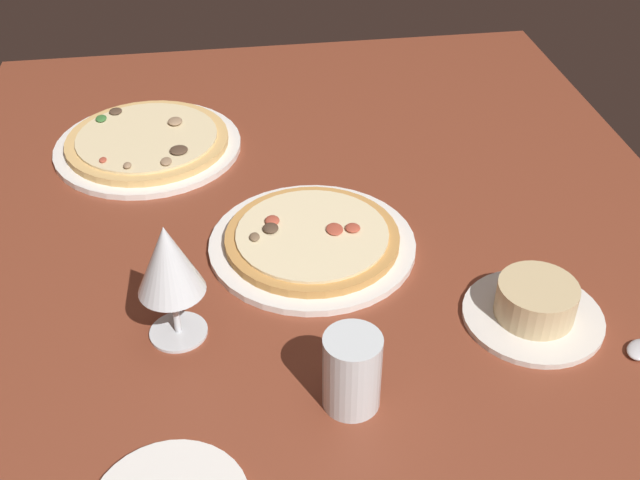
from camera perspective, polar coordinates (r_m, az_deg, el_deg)
The scene contains 6 objects.
dining_table at distance 106.63cm, azimuth 0.58°, elevation -2.88°, with size 150.00×110.00×4.00cm, color brown.
pizza_main at distance 108.23cm, azimuth -0.58°, elevation -0.04°, with size 28.74×28.74×3.38cm.
pizza_side at distance 133.72cm, azimuth -12.45°, elevation 6.93°, with size 30.75×30.75×3.39cm.
ramekin_on_saucer at distance 99.93cm, azimuth 15.40°, elevation -4.65°, with size 17.42×17.42×5.37cm.
wine_glass_far at distance 90.33cm, azimuth -11.00°, elevation -1.66°, with size 7.95×7.95×16.07cm.
water_glass at distance 85.44cm, azimuth 2.33°, elevation -9.83°, with size 6.43×6.43×9.48cm.
Camera 1 is at (80.65, -13.09, 70.52)cm, focal length 43.88 mm.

